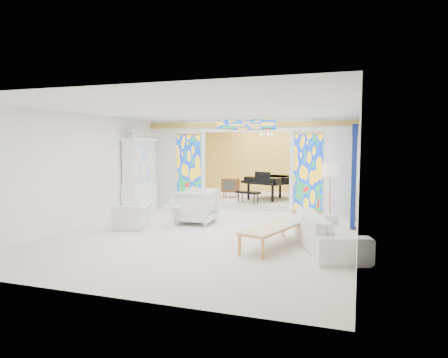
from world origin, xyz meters
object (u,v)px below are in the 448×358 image
(armchair_left, at_px, (134,216))
(tv_console, at_px, (230,185))
(coffee_table, at_px, (274,227))
(china_cabinet, at_px, (139,176))
(sofa, at_px, (329,232))
(grand_piano, at_px, (274,180))
(armchair_right, at_px, (196,206))

(armchair_left, relative_size, tv_console, 1.39)
(armchair_left, bearing_deg, coffee_table, 61.52)
(china_cabinet, xyz_separation_m, sofa, (6.17, -2.90, -0.79))
(china_cabinet, distance_m, tv_console, 3.69)
(coffee_table, distance_m, grand_piano, 6.26)
(sofa, bearing_deg, china_cabinet, 46.72)
(china_cabinet, xyz_separation_m, armchair_left, (1.17, -2.31, -0.85))
(coffee_table, bearing_deg, china_cabinet, 148.82)
(china_cabinet, height_order, armchair_right, china_cabinet)
(china_cabinet, bearing_deg, armchair_left, -63.13)
(china_cabinet, bearing_deg, grand_piano, 38.82)
(tv_console, bearing_deg, grand_piano, 3.82)
(sofa, bearing_deg, grand_piano, 3.38)
(armchair_left, distance_m, coffee_table, 3.94)
(grand_piano, bearing_deg, armchair_right, -87.04)
(armchair_right, xyz_separation_m, coffee_table, (2.57, -1.83, -0.06))
(sofa, distance_m, coffee_table, 1.13)
(armchair_right, bearing_deg, grand_piano, 160.65)
(sofa, height_order, grand_piano, grand_piano)
(grand_piano, bearing_deg, tv_console, -155.18)
(china_cabinet, height_order, armchair_left, china_cabinet)
(china_cabinet, bearing_deg, sofa, -25.17)
(china_cabinet, xyz_separation_m, tv_console, (2.17, 2.94, -0.53))
(armchair_right, xyz_separation_m, tv_console, (-0.31, 4.16, 0.16))
(tv_console, bearing_deg, armchair_right, -86.45)
(armchair_left, height_order, coffee_table, armchair_left)
(armchair_left, xyz_separation_m, tv_console, (0.99, 5.25, 0.32))
(china_cabinet, height_order, grand_piano, china_cabinet)
(grand_piano, bearing_deg, coffee_table, -58.35)
(armchair_left, height_order, tv_console, tv_console)
(china_cabinet, xyz_separation_m, grand_piano, (3.82, 3.07, -0.29))
(china_cabinet, height_order, tv_console, china_cabinet)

